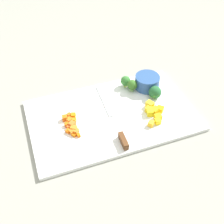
% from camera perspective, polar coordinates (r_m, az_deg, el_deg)
% --- Properties ---
extents(ground_plane, '(4.00, 4.00, 0.00)m').
position_cam_1_polar(ground_plane, '(0.93, -0.00, -0.97)').
color(ground_plane, gray).
extents(cutting_board, '(0.53, 0.33, 0.01)m').
position_cam_1_polar(cutting_board, '(0.93, -0.00, -0.71)').
color(cutting_board, white).
rests_on(cutting_board, ground_plane).
extents(prep_bowl, '(0.09, 0.09, 0.05)m').
position_cam_1_polar(prep_bowl, '(1.02, 7.11, 6.05)').
color(prep_bowl, '#2D5290').
rests_on(prep_bowl, cutting_board).
extents(chef_knife, '(0.03, 0.32, 0.02)m').
position_cam_1_polar(chef_knife, '(0.88, 0.70, -2.43)').
color(chef_knife, silver).
rests_on(chef_knife, cutting_board).
extents(carrot_dice_0, '(0.01, 0.01, 0.01)m').
position_cam_1_polar(carrot_dice_0, '(0.86, -6.76, -4.72)').
color(carrot_dice_0, orange).
rests_on(carrot_dice_0, cutting_board).
extents(carrot_dice_1, '(0.02, 0.02, 0.01)m').
position_cam_1_polar(carrot_dice_1, '(0.87, -8.83, -3.81)').
color(carrot_dice_1, orange).
rests_on(carrot_dice_1, cutting_board).
extents(carrot_dice_2, '(0.02, 0.02, 0.01)m').
position_cam_1_polar(carrot_dice_2, '(0.90, -7.69, -1.70)').
color(carrot_dice_2, orange).
rests_on(carrot_dice_2, cutting_board).
extents(carrot_dice_3, '(0.02, 0.02, 0.02)m').
position_cam_1_polar(carrot_dice_3, '(0.89, -8.05, -2.49)').
color(carrot_dice_3, orange).
rests_on(carrot_dice_3, cutting_board).
extents(carrot_dice_4, '(0.02, 0.02, 0.01)m').
position_cam_1_polar(carrot_dice_4, '(0.92, -8.63, -0.65)').
color(carrot_dice_4, orange).
rests_on(carrot_dice_4, cutting_board).
extents(carrot_dice_5, '(0.01, 0.01, 0.01)m').
position_cam_1_polar(carrot_dice_5, '(0.89, -9.18, -2.46)').
color(carrot_dice_5, orange).
rests_on(carrot_dice_5, cutting_board).
extents(carrot_dice_6, '(0.02, 0.02, 0.01)m').
position_cam_1_polar(carrot_dice_6, '(0.87, -7.35, -3.90)').
color(carrot_dice_6, orange).
rests_on(carrot_dice_6, cutting_board).
extents(carrot_dice_7, '(0.02, 0.02, 0.01)m').
position_cam_1_polar(carrot_dice_7, '(0.90, -8.59, -1.55)').
color(carrot_dice_7, orange).
rests_on(carrot_dice_7, cutting_board).
extents(carrot_dice_8, '(0.02, 0.02, 0.02)m').
position_cam_1_polar(carrot_dice_8, '(0.91, -9.51, -1.21)').
color(carrot_dice_8, orange).
rests_on(carrot_dice_8, cutting_board).
extents(carrot_dice_9, '(0.02, 0.02, 0.01)m').
position_cam_1_polar(carrot_dice_9, '(0.86, -7.69, -4.58)').
color(carrot_dice_9, orange).
rests_on(carrot_dice_9, cutting_board).
extents(carrot_dice_10, '(0.01, 0.01, 0.01)m').
position_cam_1_polar(carrot_dice_10, '(0.89, -8.78, -2.95)').
color(carrot_dice_10, orange).
rests_on(carrot_dice_10, cutting_board).
extents(carrot_dice_11, '(0.02, 0.02, 0.02)m').
position_cam_1_polar(carrot_dice_11, '(0.91, -7.82, -0.78)').
color(carrot_dice_11, orange).
rests_on(carrot_dice_11, cutting_board).
extents(carrot_dice_12, '(0.02, 0.02, 0.01)m').
position_cam_1_polar(carrot_dice_12, '(0.87, -8.15, -3.92)').
color(carrot_dice_12, orange).
rests_on(carrot_dice_12, cutting_board).
extents(carrot_dice_13, '(0.02, 0.02, 0.02)m').
position_cam_1_polar(carrot_dice_13, '(0.87, -7.76, -3.34)').
color(carrot_dice_13, orange).
rests_on(carrot_dice_13, cutting_board).
extents(pepper_dice_0, '(0.03, 0.03, 0.02)m').
position_cam_1_polar(pepper_dice_0, '(0.93, 7.48, 0.46)').
color(pepper_dice_0, yellow).
rests_on(pepper_dice_0, cutting_board).
extents(pepper_dice_1, '(0.02, 0.02, 0.02)m').
position_cam_1_polar(pepper_dice_1, '(0.91, 9.26, -0.99)').
color(pepper_dice_1, yellow).
rests_on(pepper_dice_1, cutting_board).
extents(pepper_dice_2, '(0.03, 0.03, 0.02)m').
position_cam_1_polar(pepper_dice_2, '(0.94, 9.69, 0.57)').
color(pepper_dice_2, yellow).
rests_on(pepper_dice_2, cutting_board).
extents(pepper_dice_3, '(0.02, 0.02, 0.02)m').
position_cam_1_polar(pepper_dice_3, '(0.89, 7.88, -2.38)').
color(pepper_dice_3, yellow).
rests_on(pepper_dice_3, cutting_board).
extents(pepper_dice_4, '(0.02, 0.02, 0.01)m').
position_cam_1_polar(pepper_dice_4, '(0.95, 8.86, 0.77)').
color(pepper_dice_4, yellow).
rests_on(pepper_dice_4, cutting_board).
extents(pepper_dice_5, '(0.02, 0.02, 0.02)m').
position_cam_1_polar(pepper_dice_5, '(0.90, 9.20, -1.86)').
color(pepper_dice_5, yellow).
rests_on(pepper_dice_5, cutting_board).
extents(pepper_dice_6, '(0.02, 0.02, 0.02)m').
position_cam_1_polar(pepper_dice_6, '(0.92, 7.70, -0.17)').
color(pepper_dice_6, yellow).
rests_on(pepper_dice_6, cutting_board).
extents(pepper_dice_7, '(0.03, 0.03, 0.02)m').
position_cam_1_polar(pepper_dice_7, '(0.93, 8.56, 0.23)').
color(pepper_dice_7, yellow).
rests_on(pepper_dice_7, cutting_board).
extents(pepper_dice_8, '(0.03, 0.03, 0.02)m').
position_cam_1_polar(pepper_dice_8, '(0.95, 7.66, 1.50)').
color(pepper_dice_8, yellow).
rests_on(pepper_dice_8, cutting_board).
extents(broccoli_floret_0, '(0.04, 0.04, 0.04)m').
position_cam_1_polar(broccoli_floret_0, '(0.98, 8.68, 3.94)').
color(broccoli_floret_0, '#8BC26C').
rests_on(broccoli_floret_0, cutting_board).
extents(broccoli_floret_1, '(0.04, 0.04, 0.04)m').
position_cam_1_polar(broccoli_floret_1, '(1.02, 2.76, 6.25)').
color(broccoli_floret_1, '#98B957').
rests_on(broccoli_floret_1, cutting_board).
extents(broccoli_floret_2, '(0.04, 0.04, 0.04)m').
position_cam_1_polar(broccoli_floret_2, '(1.00, 4.11, 5.44)').
color(broccoli_floret_2, '#82B461').
rests_on(broccoli_floret_2, cutting_board).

